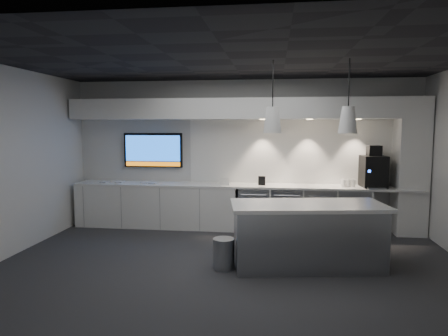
# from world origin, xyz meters

# --- Properties ---
(floor) EXTENTS (7.00, 7.00, 0.00)m
(floor) POSITION_xyz_m (0.00, 0.00, 0.00)
(floor) COLOR #2A2A2C
(floor) RESTS_ON ground
(ceiling) EXTENTS (7.00, 7.00, 0.00)m
(ceiling) POSITION_xyz_m (0.00, 0.00, 3.00)
(ceiling) COLOR black
(ceiling) RESTS_ON wall_back
(wall_back) EXTENTS (7.00, 0.00, 7.00)m
(wall_back) POSITION_xyz_m (0.00, 2.50, 1.50)
(wall_back) COLOR silver
(wall_back) RESTS_ON floor
(wall_front) EXTENTS (7.00, 0.00, 7.00)m
(wall_front) POSITION_xyz_m (0.00, -2.50, 1.50)
(wall_front) COLOR silver
(wall_front) RESTS_ON floor
(wall_left) EXTENTS (0.00, 7.00, 7.00)m
(wall_left) POSITION_xyz_m (-3.50, 0.00, 1.50)
(wall_left) COLOR silver
(wall_left) RESTS_ON floor
(back_counter) EXTENTS (6.80, 0.65, 0.04)m
(back_counter) POSITION_xyz_m (0.00, 2.17, 0.88)
(back_counter) COLOR white
(back_counter) RESTS_ON left_base_cabinets
(left_base_cabinets) EXTENTS (3.30, 0.63, 0.86)m
(left_base_cabinets) POSITION_xyz_m (-1.75, 2.17, 0.43)
(left_base_cabinets) COLOR white
(left_base_cabinets) RESTS_ON floor
(fridge_unit_a) EXTENTS (0.60, 0.61, 0.85)m
(fridge_unit_a) POSITION_xyz_m (0.25, 2.17, 0.42)
(fridge_unit_a) COLOR gray
(fridge_unit_a) RESTS_ON floor
(fridge_unit_b) EXTENTS (0.60, 0.61, 0.85)m
(fridge_unit_b) POSITION_xyz_m (0.88, 2.17, 0.42)
(fridge_unit_b) COLOR gray
(fridge_unit_b) RESTS_ON floor
(fridge_unit_c) EXTENTS (0.60, 0.61, 0.85)m
(fridge_unit_c) POSITION_xyz_m (1.51, 2.17, 0.42)
(fridge_unit_c) COLOR gray
(fridge_unit_c) RESTS_ON floor
(fridge_unit_d) EXTENTS (0.60, 0.61, 0.85)m
(fridge_unit_d) POSITION_xyz_m (2.14, 2.17, 0.42)
(fridge_unit_d) COLOR gray
(fridge_unit_d) RESTS_ON floor
(backsplash) EXTENTS (4.60, 0.03, 1.30)m
(backsplash) POSITION_xyz_m (1.20, 2.48, 1.55)
(backsplash) COLOR white
(backsplash) RESTS_ON wall_back
(soffit) EXTENTS (6.90, 0.60, 0.40)m
(soffit) POSITION_xyz_m (0.00, 2.20, 2.40)
(soffit) COLOR white
(soffit) RESTS_ON wall_back
(column) EXTENTS (0.55, 0.55, 2.60)m
(column) POSITION_xyz_m (3.20, 2.20, 1.30)
(column) COLOR white
(column) RESTS_ON floor
(wall_tv) EXTENTS (1.25, 0.07, 0.72)m
(wall_tv) POSITION_xyz_m (-1.90, 2.45, 1.56)
(wall_tv) COLOR black
(wall_tv) RESTS_ON wall_back
(island) EXTENTS (2.34, 1.28, 0.94)m
(island) POSITION_xyz_m (1.13, 0.14, 0.47)
(island) COLOR gray
(island) RESTS_ON floor
(bin) EXTENTS (0.32, 0.32, 0.45)m
(bin) POSITION_xyz_m (-0.07, -0.11, 0.22)
(bin) COLOR gray
(bin) RESTS_ON floor
(coffee_machine) EXTENTS (0.47, 0.63, 0.80)m
(coffee_machine) POSITION_xyz_m (2.53, 2.20, 1.23)
(coffee_machine) COLOR black
(coffee_machine) RESTS_ON back_counter
(sign_black) EXTENTS (0.14, 0.05, 0.18)m
(sign_black) POSITION_xyz_m (0.40, 2.15, 0.99)
(sign_black) COLOR black
(sign_black) RESTS_ON back_counter
(sign_white) EXTENTS (0.18, 0.02, 0.14)m
(sign_white) POSITION_xyz_m (-0.33, 2.07, 0.97)
(sign_white) COLOR white
(sign_white) RESTS_ON back_counter
(cup_cluster) EXTENTS (0.26, 0.16, 0.14)m
(cup_cluster) POSITION_xyz_m (2.06, 2.17, 0.97)
(cup_cluster) COLOR white
(cup_cluster) RESTS_ON back_counter
(tray_a) EXTENTS (0.19, 0.19, 0.02)m
(tray_a) POSITION_xyz_m (-2.84, 2.09, 0.91)
(tray_a) COLOR #B4B4B4
(tray_a) RESTS_ON back_counter
(tray_b) EXTENTS (0.17, 0.17, 0.02)m
(tray_b) POSITION_xyz_m (-2.53, 2.15, 0.91)
(tray_b) COLOR #B4B4B4
(tray_b) RESTS_ON back_counter
(tray_c) EXTENTS (0.18, 0.18, 0.02)m
(tray_c) POSITION_xyz_m (-1.98, 2.13, 0.91)
(tray_c) COLOR #B4B4B4
(tray_c) RESTS_ON back_counter
(tray_d) EXTENTS (0.19, 0.19, 0.02)m
(tray_d) POSITION_xyz_m (-1.79, 2.08, 0.91)
(tray_d) COLOR #B4B4B4
(tray_d) RESTS_ON back_counter
(pendant_left) EXTENTS (0.26, 0.26, 1.08)m
(pendant_left) POSITION_xyz_m (0.60, 0.14, 2.15)
(pendant_left) COLOR white
(pendant_left) RESTS_ON ceiling
(pendant_right) EXTENTS (0.26, 0.26, 1.08)m
(pendant_right) POSITION_xyz_m (1.66, 0.14, 2.15)
(pendant_right) COLOR white
(pendant_right) RESTS_ON ceiling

